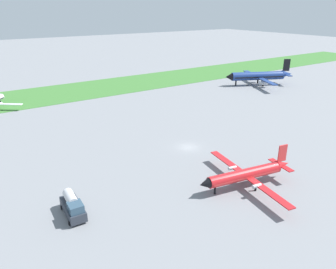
{
  "coord_description": "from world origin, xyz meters",
  "views": [
    {
      "loc": [
        -40.88,
        -52.28,
        29.23
      ],
      "look_at": [
        -3.6,
        2.62,
        3.0
      ],
      "focal_mm": 34.61,
      "sensor_mm": 36.0,
      "label": 1
    }
  ],
  "objects": [
    {
      "name": "airplane_parked_jet_far",
      "position": [
        60.98,
        33.34,
        3.61
      ],
      "size": [
        26.43,
        26.55,
        10.03
      ],
      "rotation": [
        0.0,
        0.0,
        2.71
      ],
      "color": "navy",
      "rests_on": "ground_plane"
    },
    {
      "name": "ground_plane",
      "position": [
        0.0,
        0.0,
        0.0
      ],
      "size": [
        600.0,
        600.0,
        0.0
      ],
      "primitive_type": "plane",
      "color": "gray"
    },
    {
      "name": "airplane_foreground_turboprop",
      "position": [
        -1.9,
        -19.06,
        2.38
      ],
      "size": [
        18.57,
        21.59,
        6.51
      ],
      "rotation": [
        0.0,
        0.0,
        2.96
      ],
      "color": "red",
      "rests_on": "ground_plane"
    },
    {
      "name": "grass_taxiway_strip",
      "position": [
        0.0,
        64.57,
        0.04
      ],
      "size": [
        360.0,
        28.0,
        0.08
      ],
      "primitive_type": "cube",
      "color": "#3D7533",
      "rests_on": "ground_plane"
    },
    {
      "name": "fuel_truck_near_gate",
      "position": [
        -29.65,
        -10.45,
        1.58
      ],
      "size": [
        2.96,
        6.63,
        3.29
      ],
      "rotation": [
        0.0,
        0.0,
        4.65
      ],
      "color": "#2D333D",
      "rests_on": "ground_plane"
    }
  ]
}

